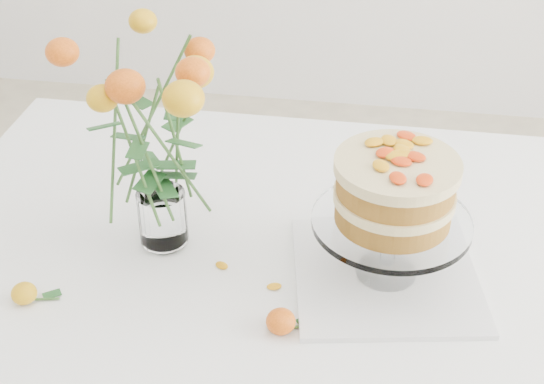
# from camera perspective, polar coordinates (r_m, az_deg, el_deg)

# --- Properties ---
(table) EXTENTS (1.43, 0.93, 0.76)m
(table) POSITION_cam_1_polar(r_m,az_deg,el_deg) (1.46, 1.81, -6.08)
(table) COLOR tan
(table) RESTS_ON ground
(napkin) EXTENTS (0.36, 0.36, 0.01)m
(napkin) POSITION_cam_1_polar(r_m,az_deg,el_deg) (1.33, 8.55, -6.17)
(napkin) COLOR white
(napkin) RESTS_ON table
(cake_stand) EXTENTS (0.26, 0.26, 0.24)m
(cake_stand) POSITION_cam_1_polar(r_m,az_deg,el_deg) (1.23, 9.18, -0.35)
(cake_stand) COLOR white
(cake_stand) RESTS_ON napkin
(rose_vase) EXTENTS (0.33, 0.33, 0.44)m
(rose_vase) POSITION_cam_1_polar(r_m,az_deg,el_deg) (1.27, -8.97, 5.40)
(rose_vase) COLOR white
(rose_vase) RESTS_ON table
(loose_rose_near) EXTENTS (0.08, 0.04, 0.04)m
(loose_rose_near) POSITION_cam_1_polar(r_m,az_deg,el_deg) (1.33, -18.15, -7.27)
(loose_rose_near) COLOR gold
(loose_rose_near) RESTS_ON table
(loose_rose_far) EXTENTS (0.08, 0.05, 0.04)m
(loose_rose_far) POSITION_cam_1_polar(r_m,az_deg,el_deg) (1.21, 0.69, -9.72)
(loose_rose_far) COLOR #B84608
(loose_rose_far) RESTS_ON table
(stray_petal_a) EXTENTS (0.03, 0.02, 0.00)m
(stray_petal_a) POSITION_cam_1_polar(r_m,az_deg,el_deg) (1.34, -3.80, -5.56)
(stray_petal_a) COLOR orange
(stray_petal_a) RESTS_ON table
(stray_petal_b) EXTENTS (0.03, 0.02, 0.00)m
(stray_petal_b) POSITION_cam_1_polar(r_m,az_deg,el_deg) (1.30, 0.16, -7.14)
(stray_petal_b) COLOR orange
(stray_petal_b) RESTS_ON table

